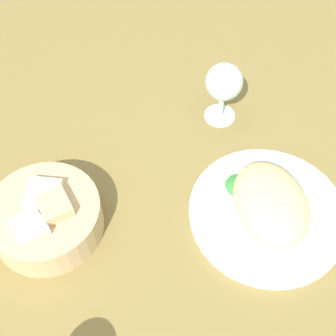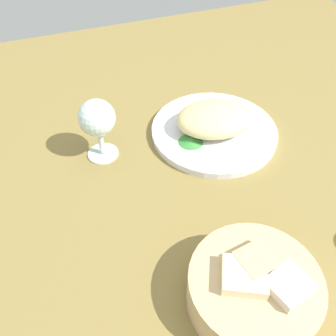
{
  "view_description": "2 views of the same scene",
  "coord_description": "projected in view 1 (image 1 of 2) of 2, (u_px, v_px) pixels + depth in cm",
  "views": [
    {
      "loc": [
        -32.9,
        13.58,
        63.82
      ],
      "look_at": [
        7.75,
        -1.96,
        4.24
      ],
      "focal_mm": 49.12,
      "sensor_mm": 36.0,
      "label": 1
    },
    {
      "loc": [
        24.21,
        34.41,
        47.47
      ],
      "look_at": [
        9.76,
        -4.46,
        4.63
      ],
      "focal_mm": 38.59,
      "sensor_mm": 36.0,
      "label": 2
    }
  ],
  "objects": [
    {
      "name": "plate",
      "position": [
        267.0,
        213.0,
        0.73
      ],
      "size": [
        24.99,
        24.99,
        1.4
      ],
      "primitive_type": "cylinder",
      "color": "white",
      "rests_on": "ground_plane"
    },
    {
      "name": "wine_glass_near",
      "position": [
        224.0,
        84.0,
        0.8
      ],
      "size": [
        6.61,
        6.61,
        12.03
      ],
      "color": "silver",
      "rests_on": "ground_plane"
    },
    {
      "name": "omelette",
      "position": [
        271.0,
        203.0,
        0.7
      ],
      "size": [
        16.85,
        13.31,
        5.05
      ],
      "primitive_type": "ellipsoid",
      "rotation": [
        0.0,
        0.0,
        -0.15
      ],
      "color": "beige",
      "rests_on": "plate"
    },
    {
      "name": "lettuce_garnish",
      "position": [
        240.0,
        184.0,
        0.75
      ],
      "size": [
        4.81,
        4.81,
        1.02
      ],
      "primitive_type": "cone",
      "color": "#398A3C",
      "rests_on": "plate"
    },
    {
      "name": "bread_basket",
      "position": [
        46.0,
        217.0,
        0.7
      ],
      "size": [
        17.07,
        17.07,
        7.51
      ],
      "color": "tan",
      "rests_on": "ground_plane"
    },
    {
      "name": "ground_plane",
      "position": [
        174.0,
        227.0,
        0.73
      ],
      "size": [
        140.0,
        140.0,
        2.0
      ],
      "primitive_type": "cube",
      "color": "olive"
    }
  ]
}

